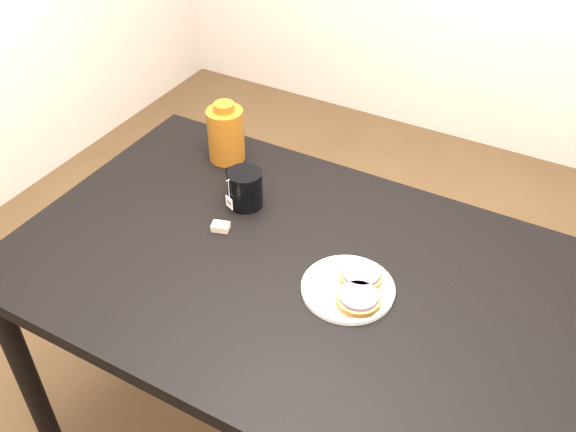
{
  "coord_description": "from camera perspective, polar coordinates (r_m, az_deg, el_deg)",
  "views": [
    {
      "loc": [
        0.55,
        -1.01,
        1.84
      ],
      "look_at": [
        -0.06,
        0.1,
        0.81
      ],
      "focal_mm": 40.0,
      "sensor_mm": 36.0,
      "label": 1
    }
  ],
  "objects": [
    {
      "name": "bagel_back",
      "position": [
        1.53,
        6.5,
        -5.28
      ],
      "size": [
        0.13,
        0.13,
        0.03
      ],
      "color": "brown",
      "rests_on": "plate"
    },
    {
      "name": "mug",
      "position": [
        1.74,
        -3.87,
        2.5
      ],
      "size": [
        0.15,
        0.13,
        0.11
      ],
      "rotation": [
        0.0,
        0.0,
        -0.4
      ],
      "color": "black",
      "rests_on": "table"
    },
    {
      "name": "table",
      "position": [
        1.64,
        0.31,
        -6.45
      ],
      "size": [
        1.4,
        0.9,
        0.75
      ],
      "color": "black",
      "rests_on": "ground_plane"
    },
    {
      "name": "teabag_pouch",
      "position": [
        1.69,
        -6.02,
        -0.96
      ],
      "size": [
        0.05,
        0.04,
        0.02
      ],
      "primitive_type": "cube",
      "rotation": [
        0.0,
        0.0,
        0.3
      ],
      "color": "#C6B793",
      "rests_on": "table"
    },
    {
      "name": "bagel_front",
      "position": [
        1.48,
        6.26,
        -7.32
      ],
      "size": [
        0.14,
        0.14,
        0.03
      ],
      "color": "brown",
      "rests_on": "plate"
    },
    {
      "name": "plate",
      "position": [
        1.52,
        5.35,
        -6.38
      ],
      "size": [
        0.22,
        0.22,
        0.02
      ],
      "color": "white",
      "rests_on": "table"
    },
    {
      "name": "bagel_package",
      "position": [
        1.92,
        -5.55,
        7.29
      ],
      "size": [
        0.12,
        0.12,
        0.19
      ],
      "rotation": [
        0.0,
        0.0,
        0.14
      ],
      "color": "#64330D",
      "rests_on": "table"
    }
  ]
}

